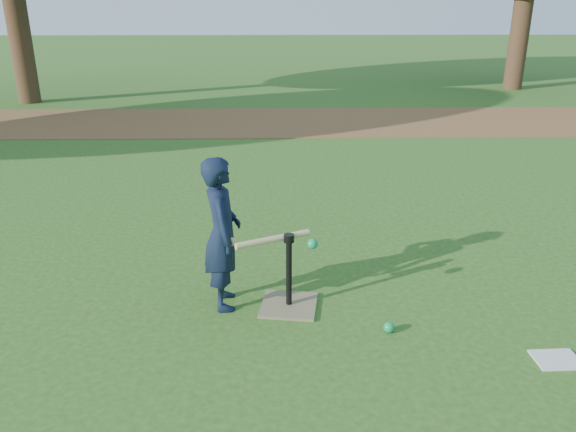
{
  "coord_description": "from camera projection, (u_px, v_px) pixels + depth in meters",
  "views": [
    {
      "loc": [
        -0.12,
        -3.73,
        2.25
      ],
      "look_at": [
        -0.02,
        0.46,
        0.65
      ],
      "focal_mm": 35.0,
      "sensor_mm": 36.0,
      "label": 1
    }
  ],
  "objects": [
    {
      "name": "ground",
      "position": [
        292.0,
        317.0,
        4.28
      ],
      "size": [
        80.0,
        80.0,
        0.0
      ],
      "primitive_type": "plane",
      "color": "#285116",
      "rests_on": "ground"
    },
    {
      "name": "dirt_strip",
      "position": [
        281.0,
        122.0,
        11.29
      ],
      "size": [
        24.0,
        3.0,
        0.01
      ],
      "primitive_type": "cube",
      "color": "brown",
      "rests_on": "ground"
    },
    {
      "name": "child",
      "position": [
        222.0,
        234.0,
        4.26
      ],
      "size": [
        0.35,
        0.47,
        1.2
      ],
      "primitive_type": "imported",
      "rotation": [
        0.0,
        0.0,
        1.71
      ],
      "color": "black",
      "rests_on": "ground"
    },
    {
      "name": "wiffle_ball_ground",
      "position": [
        389.0,
        327.0,
        4.07
      ],
      "size": [
        0.08,
        0.08,
        0.08
      ],
      "primitive_type": "sphere",
      "color": "#0D914B",
      "rests_on": "ground"
    },
    {
      "name": "clipboard",
      "position": [
        557.0,
        360.0,
        3.76
      ],
      "size": [
        0.31,
        0.24,
        0.01
      ],
      "primitive_type": "cube",
      "rotation": [
        0.0,
        0.0,
        0.03
      ],
      "color": "silver",
      "rests_on": "ground"
    },
    {
      "name": "batting_tee",
      "position": [
        289.0,
        294.0,
        4.39
      ],
      "size": [
        0.49,
        0.49,
        0.61
      ],
      "color": "#75694A",
      "rests_on": "ground"
    },
    {
      "name": "swing_action",
      "position": [
        277.0,
        240.0,
        4.19
      ],
      "size": [
        0.67,
        0.3,
        0.09
      ],
      "color": "tan",
      "rests_on": "ground"
    }
  ]
}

